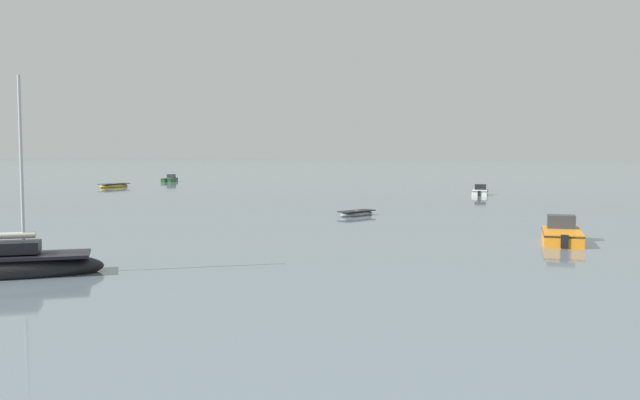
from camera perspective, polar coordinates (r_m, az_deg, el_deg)
motorboat_moored_0 at (r=37.04m, az=19.53°, el=-2.79°), size 2.51×5.35×1.96m
sailboat_moored_0 at (r=27.65m, az=-24.77°, el=-5.10°), size 6.59×6.12×7.70m
rowboat_moored_4 at (r=48.85m, az=3.08°, el=-1.15°), size 2.11×3.45×0.52m
motorboat_moored_3 at (r=74.71m, az=13.28°, el=0.62°), size 2.17×4.56×1.66m
motorboat_moored_4 at (r=108.71m, az=-12.38°, el=1.66°), size 2.89×4.65×1.67m
rowboat_moored_6 at (r=92.12m, az=-16.87°, el=1.14°), size 1.94×4.72×0.73m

